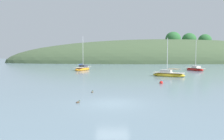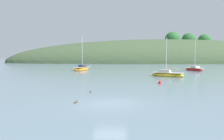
{
  "view_description": "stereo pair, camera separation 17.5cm",
  "coord_description": "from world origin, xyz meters",
  "px_view_note": "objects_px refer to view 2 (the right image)",
  "views": [
    {
      "loc": [
        -0.03,
        -16.91,
        3.71
      ],
      "look_at": [
        0.0,
        20.0,
        1.2
      ],
      "focal_mm": 36.12,
      "sensor_mm": 36.0,
      "label": 1
    },
    {
      "loc": [
        0.14,
        -16.91,
        3.71
      ],
      "look_at": [
        0.0,
        20.0,
        1.2
      ],
      "focal_mm": 36.12,
      "sensor_mm": 36.0,
      "label": 2
    }
  ],
  "objects_px": {
    "sailboat_navy_dinghy": "(83,69)",
    "mooring_buoy_channel": "(161,83)",
    "sailboat_cream_ketch": "(195,69)",
    "sailboat_blue_center": "(168,74)",
    "duck_lone_right": "(91,92)",
    "duck_lead": "(77,102)"
  },
  "relations": [
    {
      "from": "sailboat_cream_ketch",
      "to": "duck_lead",
      "type": "distance_m",
      "value": 41.74
    },
    {
      "from": "sailboat_navy_dinghy",
      "to": "mooring_buoy_channel",
      "type": "height_order",
      "value": "sailboat_navy_dinghy"
    },
    {
      "from": "sailboat_blue_center",
      "to": "duck_lead",
      "type": "bearing_deg",
      "value": -120.12
    },
    {
      "from": "duck_lone_right",
      "to": "mooring_buoy_channel",
      "type": "bearing_deg",
      "value": 39.48
    },
    {
      "from": "mooring_buoy_channel",
      "to": "duck_lead",
      "type": "relative_size",
      "value": 1.4
    },
    {
      "from": "sailboat_navy_dinghy",
      "to": "mooring_buoy_channel",
      "type": "bearing_deg",
      "value": -61.63
    },
    {
      "from": "sailboat_navy_dinghy",
      "to": "duck_lone_right",
      "type": "bearing_deg",
      "value": -80.85
    },
    {
      "from": "sailboat_cream_ketch",
      "to": "sailboat_blue_center",
      "type": "bearing_deg",
      "value": -124.35
    },
    {
      "from": "duck_lone_right",
      "to": "sailboat_blue_center",
      "type": "bearing_deg",
      "value": 54.72
    },
    {
      "from": "sailboat_cream_ketch",
      "to": "sailboat_blue_center",
      "type": "height_order",
      "value": "sailboat_cream_ketch"
    },
    {
      "from": "sailboat_navy_dinghy",
      "to": "duck_lead",
      "type": "relative_size",
      "value": 21.6
    },
    {
      "from": "sailboat_blue_center",
      "to": "duck_lone_right",
      "type": "relative_size",
      "value": 15.9
    },
    {
      "from": "duck_lead",
      "to": "sailboat_cream_ketch",
      "type": "bearing_deg",
      "value": 58.13
    },
    {
      "from": "mooring_buoy_channel",
      "to": "duck_lone_right",
      "type": "xyz_separation_m",
      "value": [
        -8.26,
        -6.8,
        -0.07
      ]
    },
    {
      "from": "duck_lead",
      "to": "duck_lone_right",
      "type": "bearing_deg",
      "value": 81.76
    },
    {
      "from": "sailboat_blue_center",
      "to": "mooring_buoy_channel",
      "type": "relative_size",
      "value": 12.55
    },
    {
      "from": "sailboat_cream_ketch",
      "to": "duck_lead",
      "type": "bearing_deg",
      "value": -121.87
    },
    {
      "from": "sailboat_blue_center",
      "to": "duck_lone_right",
      "type": "bearing_deg",
      "value": -125.28
    },
    {
      "from": "sailboat_navy_dinghy",
      "to": "sailboat_cream_ketch",
      "type": "distance_m",
      "value": 26.43
    },
    {
      "from": "sailboat_blue_center",
      "to": "sailboat_navy_dinghy",
      "type": "bearing_deg",
      "value": 137.75
    },
    {
      "from": "duck_lead",
      "to": "sailboat_blue_center",
      "type": "bearing_deg",
      "value": 59.88
    },
    {
      "from": "sailboat_cream_ketch",
      "to": "sailboat_blue_center",
      "type": "xyz_separation_m",
      "value": [
        -9.77,
        -14.3,
        0.01
      ]
    }
  ]
}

